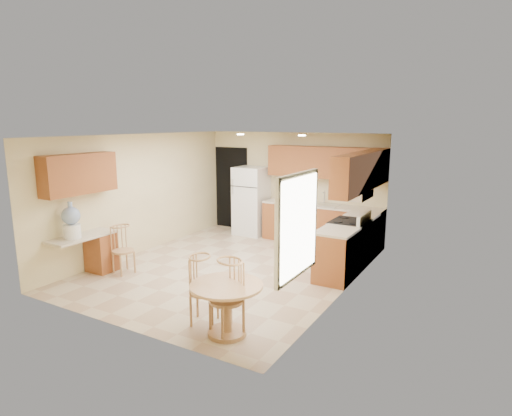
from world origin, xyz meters
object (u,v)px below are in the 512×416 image
Objects in this scene: refrigerator at (251,201)px; stove at (349,243)px; chair_table_a at (200,285)px; chair_desk at (119,246)px; dining_table at (227,302)px; chair_table_b at (222,293)px; water_crock at (71,222)px.

refrigerator is 3.14m from stove.
chair_table_a is at bearing -106.60° from stove.
refrigerator is 4.93m from chair_table_a.
chair_desk is (-3.47, -2.46, 0.07)m from stove.
chair_table_a is at bearing 173.66° from dining_table.
chair_table_b reaches higher than chair_desk.
water_crock is (-3.40, 0.31, 0.60)m from dining_table.
chair_table_b is (0.00, -0.10, 0.15)m from dining_table.
chair_table_b is 3.45m from water_crock.
refrigerator is at bearing 157.01° from stove.
chair_table_a is at bearing -4.96° from water_crock.
water_crock reaches higher than stove.
chair_table_a is at bearing -67.51° from refrigerator.
refrigerator is 5.26m from chair_table_b.
chair_desk is at bearing -99.25° from refrigerator.
water_crock reaches higher than chair_desk.
water_crock is (-2.93, 0.25, 0.48)m from chair_table_a.
stove is 3.52m from chair_table_b.
water_crock is at bearing -141.94° from stove.
chair_desk is at bearing -144.66° from stove.
chair_table_a is 2.98m from water_crock.
stove is 4.26m from chair_desk.
chair_table_b reaches higher than chair_table_a.
chair_table_a reaches higher than chair_desk.
refrigerator reaches higher than dining_table.
dining_table is 1.07× the size of chair_desk.
refrigerator reaches higher than chair_table_a.
dining_table is at bearing -62.94° from refrigerator.
dining_table is (-0.52, -3.38, -0.01)m from stove.
stove reaches higher than chair_table_a.
chair_desk is 1.38× the size of water_crock.
water_crock reaches higher than chair_table_a.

